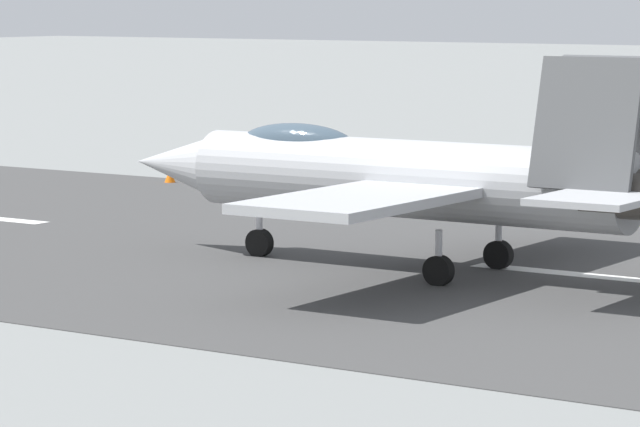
{
  "coord_description": "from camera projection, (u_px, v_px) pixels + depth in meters",
  "views": [
    {
      "loc": [
        -17.43,
        40.62,
        7.11
      ],
      "look_at": [
        4.49,
        7.71,
        2.2
      ],
      "focal_mm": 98.3,
      "sensor_mm": 36.0,
      "label": 1
    }
  ],
  "objects": [
    {
      "name": "ground_plane",
      "position": [
        638.0,
        281.0,
        44.02
      ],
      "size": [
        400.0,
        400.0,
        0.0
      ],
      "primitive_type": "plane",
      "color": "gray"
    },
    {
      "name": "runway_strip",
      "position": [
        639.0,
        281.0,
        44.01
      ],
      "size": [
        240.0,
        26.0,
        0.02
      ],
      "color": "#404040",
      "rests_on": "ground"
    },
    {
      "name": "fighter_jet",
      "position": [
        406.0,
        176.0,
        45.33
      ],
      "size": [
        16.57,
        14.43,
        5.69
      ],
      "color": "#B0B2B5",
      "rests_on": "ground"
    },
    {
      "name": "marker_cone_mid",
      "position": [
        509.0,
        200.0,
        59.13
      ],
      "size": [
        0.44,
        0.44,
        0.55
      ],
      "primitive_type": "cone",
      "color": "orange",
      "rests_on": "ground"
    },
    {
      "name": "marker_cone_far",
      "position": [
        170.0,
        176.0,
        67.16
      ],
      "size": [
        0.44,
        0.44,
        0.55
      ],
      "primitive_type": "cone",
      "color": "orange",
      "rests_on": "ground"
    }
  ]
}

